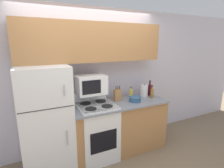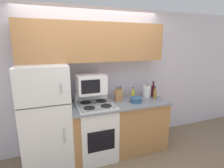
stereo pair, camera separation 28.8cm
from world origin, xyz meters
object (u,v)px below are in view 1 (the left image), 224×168
bottle_wine_red (150,90)px  kettle (144,91)px  microwave (91,85)px  stove (97,131)px  bottle_cooking_spray (131,94)px  bottle_vinegar (152,93)px  refrigerator (46,120)px  knife_block (118,95)px  bowl (135,99)px

bottle_wine_red → kettle: 0.14m
microwave → kettle: (1.07, -0.01, -0.23)m
stove → kettle: kettle is taller
stove → bottle_cooking_spray: bottle_cooking_spray is taller
bottle_cooking_spray → kettle: 0.29m
bottle_vinegar → bottle_wine_red: 0.16m
bottle_cooking_spray → kettle: kettle is taller
refrigerator → knife_block: (1.22, 0.05, 0.22)m
bottle_vinegar → bottle_wine_red: (0.06, 0.15, 0.02)m
refrigerator → bottle_cooking_spray: refrigerator is taller
stove → microwave: bearing=107.4°
bottle_wine_red → refrigerator: bearing=-178.2°
refrigerator → stove: size_ratio=1.47×
refrigerator → kettle: size_ratio=6.53×
microwave → bottle_cooking_spray: (0.78, -0.00, -0.26)m
microwave → bottle_wine_red: size_ratio=1.57×
bottle_wine_red → kettle: bearing=-174.7°
microwave → kettle: size_ratio=1.88×
knife_block → bowl: (0.26, -0.18, -0.06)m
knife_block → bottle_wine_red: bearing=1.1°
refrigerator → bottle_wine_red: (1.95, 0.06, 0.23)m
knife_block → bottle_vinegar: size_ratio=1.13×
knife_block → bottle_wine_red: bottle_wine_red is taller
knife_block → refrigerator: bearing=-177.8°
knife_block → bottle_wine_red: 0.72m
bowl → kettle: 0.37m
bowl → bottle_wine_red: 0.51m
refrigerator → microwave: refrigerator is taller
refrigerator → knife_block: 1.25m
refrigerator → bottle_vinegar: 1.90m
knife_block → bowl: knife_block is taller
refrigerator → stove: bearing=-4.4°
stove → bottle_vinegar: size_ratio=4.63×
stove → bottle_vinegar: bottle_vinegar is taller
stove → bottle_wine_red: 1.30m
bottle_wine_red → stove: bearing=-174.2°
bottle_vinegar → kettle: bearing=122.8°
stove → kettle: (1.03, 0.11, 0.55)m
refrigerator → bowl: refrigerator is taller
bottle_vinegar → bottle_wine_red: bottle_wine_red is taller
bottle_vinegar → stove: bearing=178.6°
bottle_cooking_spray → kettle: (0.29, -0.01, 0.03)m
stove → bottle_cooking_spray: size_ratio=5.05×
bottle_vinegar → kettle: kettle is taller
microwave → bottle_cooking_spray: size_ratio=2.14×
bowl → knife_block: bearing=145.6°
bottle_cooking_spray → bowl: bearing=-100.1°
refrigerator → bowl: bearing=-5.0°
microwave → bottle_wine_red: 1.23m
refrigerator → microwave: 0.87m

